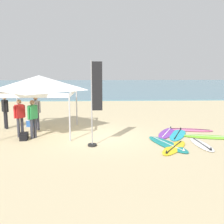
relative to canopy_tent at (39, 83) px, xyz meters
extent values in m
plane|color=beige|center=(2.86, -1.06, -2.39)|extent=(80.00, 80.00, 0.00)
cube|color=#568499|center=(2.86, 29.69, -2.34)|extent=(80.00, 36.00, 0.10)
cylinder|color=#B7B7BC|center=(1.58, -1.58, -1.36)|extent=(0.07, 0.07, 2.05)
cylinder|color=#B7B7BC|center=(-1.58, 1.58, -1.36)|extent=(0.07, 0.07, 2.05)
cylinder|color=#B7B7BC|center=(1.58, 1.58, -1.36)|extent=(0.07, 0.07, 2.05)
cube|color=white|center=(0.00, -1.58, -0.43)|extent=(3.16, 0.03, 0.18)
cube|color=white|center=(0.00, 1.58, -0.43)|extent=(3.16, 0.03, 0.18)
cube|color=white|center=(-1.58, 0.00, -0.43)|extent=(0.03, 3.16, 0.18)
cube|color=white|center=(1.58, 0.00, -0.43)|extent=(0.03, 3.16, 0.18)
pyramid|color=white|center=(0.00, 0.00, 0.01)|extent=(3.28, 3.28, 0.70)
ellipsoid|color=#7AD12D|center=(7.80, -1.28, -2.35)|extent=(2.52, 1.22, 0.07)
cube|color=white|center=(7.80, -1.28, -2.32)|extent=(2.02, 0.53, 0.01)
ellipsoid|color=yellow|center=(5.76, -2.81, -2.35)|extent=(1.67, 2.14, 0.07)
cube|color=black|center=(5.76, -2.81, -2.32)|extent=(1.04, 1.58, 0.01)
cone|color=black|center=(5.28, -3.56, -2.26)|extent=(0.09, 0.09, 0.12)
ellipsoid|color=pink|center=(7.32, 0.09, -2.35)|extent=(2.34, 1.11, 0.07)
cube|color=black|center=(7.32, 0.09, -2.32)|extent=(1.88, 0.48, 0.01)
cone|color=black|center=(6.42, 0.31, -2.26)|extent=(0.09, 0.09, 0.12)
ellipsoid|color=purple|center=(6.03, -0.50, -2.35)|extent=(1.53, 2.34, 0.07)
cube|color=white|center=(6.03, -0.50, -2.32)|extent=(0.87, 1.79, 0.01)
cone|color=white|center=(6.42, 0.35, -2.26)|extent=(0.09, 0.09, 0.12)
ellipsoid|color=white|center=(6.98, -2.44, -2.35)|extent=(0.65, 2.01, 0.07)
cube|color=black|center=(6.98, -2.44, -2.32)|extent=(0.14, 1.68, 0.01)
cone|color=black|center=(7.03, -3.25, -2.26)|extent=(0.09, 0.09, 0.12)
ellipsoid|color=#19847F|center=(5.60, -2.32, -2.35)|extent=(1.58, 2.68, 0.07)
cube|color=white|center=(5.60, -2.32, -2.32)|extent=(0.82, 2.08, 0.01)
cone|color=white|center=(5.98, -3.32, -2.26)|extent=(0.09, 0.09, 0.12)
ellipsoid|color=#23B2CC|center=(6.48, -0.78, -2.35)|extent=(1.56, 2.44, 0.07)
cube|color=black|center=(6.48, -0.78, -2.32)|extent=(0.87, 1.86, 0.01)
cone|color=black|center=(6.88, 0.11, -2.26)|extent=(0.09, 0.09, 0.12)
cylinder|color=#383842|center=(-0.81, -0.89, -1.95)|extent=(0.13, 0.13, 0.88)
cylinder|color=#383842|center=(-0.68, -0.76, -1.95)|extent=(0.13, 0.13, 0.88)
cube|color=red|center=(-0.74, -0.82, -1.21)|extent=(0.41, 0.41, 0.60)
sphere|color=#9E7051|center=(-0.74, -0.82, -0.78)|extent=(0.21, 0.21, 0.21)
cylinder|color=red|center=(-0.91, -0.99, -1.23)|extent=(0.09, 0.09, 0.54)
cylinder|color=red|center=(-0.58, -0.66, -1.23)|extent=(0.09, 0.09, 0.54)
cylinder|color=#383842|center=(-0.43, 0.58, -1.95)|extent=(0.13, 0.13, 0.88)
cylinder|color=#383842|center=(-0.26, 0.50, -1.95)|extent=(0.13, 0.13, 0.88)
cube|color=gray|center=(-0.34, 0.54, -1.21)|extent=(0.42, 0.35, 0.60)
sphere|color=#9E7051|center=(-0.34, 0.54, -0.78)|extent=(0.21, 0.21, 0.21)
cylinder|color=gray|center=(-0.55, 0.64, -1.23)|extent=(0.09, 0.09, 0.54)
cylinder|color=gray|center=(-0.14, 0.44, -1.23)|extent=(0.09, 0.09, 0.54)
cylinder|color=black|center=(-2.04, 0.93, -1.95)|extent=(0.13, 0.13, 0.88)
cylinder|color=black|center=(-1.93, 0.79, -1.95)|extent=(0.13, 0.13, 0.88)
cube|color=black|center=(-1.98, 0.86, -1.21)|extent=(0.40, 0.42, 0.60)
sphere|color=tan|center=(-1.98, 0.86, -0.78)|extent=(0.21, 0.21, 0.21)
cylinder|color=black|center=(-2.13, 1.04, -1.23)|extent=(0.09, 0.09, 0.54)
cylinder|color=black|center=(-1.84, 0.68, -1.23)|extent=(0.09, 0.09, 0.54)
cylinder|color=#383842|center=(-0.16, -1.14, -1.95)|extent=(0.13, 0.13, 0.88)
cylinder|color=#383842|center=(-0.05, -0.99, -1.95)|extent=(0.13, 0.13, 0.88)
cube|color=#2D8C47|center=(-0.10, -1.06, -1.21)|extent=(0.39, 0.42, 0.60)
sphere|color=#9E7051|center=(-0.10, -1.06, -0.78)|extent=(0.21, 0.21, 0.21)
cylinder|color=#2D8C47|center=(-0.24, -1.25, -1.23)|extent=(0.09, 0.09, 0.54)
cylinder|color=#2D8C47|center=(0.03, -0.88, -1.23)|extent=(0.09, 0.09, 0.54)
cylinder|color=#99999E|center=(2.55, -2.36, -0.69)|extent=(0.04, 0.04, 3.40)
cube|color=black|center=(2.77, -2.36, 0.01)|extent=(0.40, 0.02, 1.90)
cylinder|color=black|center=(2.55, -2.36, -2.35)|extent=(0.36, 0.36, 0.08)
cube|color=black|center=(-0.47, -1.27, -2.25)|extent=(0.40, 0.64, 0.28)
cube|color=#2D60B7|center=(-0.82, 1.35, -2.22)|extent=(0.48, 0.34, 0.34)
cube|color=white|center=(-0.82, 1.35, -2.02)|extent=(0.50, 0.36, 0.05)
camera|label=1|loc=(2.96, -12.74, 0.78)|focal=42.82mm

